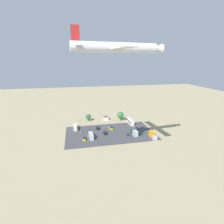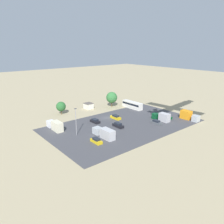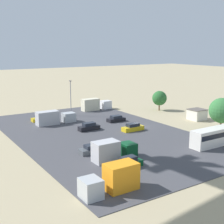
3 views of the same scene
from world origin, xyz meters
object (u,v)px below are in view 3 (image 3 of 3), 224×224
at_px(parked_car_3, 133,128).
at_px(parked_car_4, 41,119).
at_px(parked_truck_2, 54,118).
at_px(parked_truck_0, 113,180).
at_px(shed_building, 197,114).
at_px(parked_car_0, 128,163).
at_px(parked_truck_3, 112,151).
at_px(parked_truck_1, 95,105).
at_px(parked_car_2, 89,127).
at_px(parked_car_5, 116,119).
at_px(bus, 216,136).
at_px(parked_car_1, 92,149).

height_order(parked_car_3, parked_car_4, parked_car_3).
bearing_deg(parked_truck_2, parked_truck_0, -11.36).
distance_m(shed_building, parked_truck_0, 43.89).
relative_size(parked_car_0, parked_car_4, 1.01).
height_order(parked_car_4, parked_truck_3, parked_truck_3).
relative_size(parked_truck_1, parked_truck_2, 0.96).
height_order(parked_car_2, parked_car_5, parked_car_2).
bearing_deg(bus, parked_truck_0, 102.19).
xyz_separation_m(parked_car_1, parked_car_5, (16.56, -15.78, -0.00)).
height_order(bus, parked_truck_0, parked_truck_0).
bearing_deg(parked_truck_1, parked_car_5, -10.20).
bearing_deg(parked_truck_2, parked_car_3, 38.69).
relative_size(parked_car_0, parked_truck_1, 0.49).
xyz_separation_m(bus, parked_truck_1, (39.57, 2.45, -0.19)).
height_order(parked_car_0, parked_car_1, parked_car_0).
xyz_separation_m(parked_car_1, parked_truck_1, (31.34, -18.44, 0.90)).
bearing_deg(parked_truck_0, parked_car_5, -34.17).
relative_size(bus, parked_car_5, 2.51).
bearing_deg(parked_car_5, parked_truck_1, -10.20).
xyz_separation_m(parked_car_5, parked_truck_3, (-21.14, 14.75, 0.86)).
distance_m(shed_building, parked_car_4, 37.76).
height_order(shed_building, parked_truck_2, parked_truck_2).
relative_size(parked_car_1, parked_truck_0, 0.59).
xyz_separation_m(parked_car_5, parked_truck_0, (-30.35, 20.60, 0.94)).
height_order(parked_car_4, parked_car_5, parked_car_4).
bearing_deg(parked_truck_1, parked_car_4, -75.22).
bearing_deg(parked_car_2, parked_truck_2, 24.02).
height_order(shed_building, parked_truck_3, parked_truck_3).
bearing_deg(parked_car_3, parked_car_5, -10.49).
xyz_separation_m(parked_truck_1, parked_truck_3, (-35.92, 17.41, -0.04)).
relative_size(parked_car_4, parked_truck_0, 0.57).
bearing_deg(parked_car_0, parked_car_4, -179.04).
xyz_separation_m(parked_car_0, parked_car_1, (8.30, 1.45, -0.04)).
bearing_deg(parked_car_1, parked_car_5, 136.39).
xyz_separation_m(parked_truck_0, parked_truck_2, (36.12, -7.26, -0.13)).
relative_size(parked_truck_2, parked_truck_3, 1.26).
distance_m(parked_car_0, parked_car_4, 35.01).
xyz_separation_m(parked_car_3, parked_truck_0, (-21.50, 18.96, 0.89)).
relative_size(parked_car_0, parked_car_2, 0.93).
height_order(parked_truck_1, parked_truck_3, parked_truck_1).
distance_m(parked_car_5, parked_truck_2, 14.57).
height_order(shed_building, parked_car_1, shed_building).
bearing_deg(parked_truck_0, parked_car_1, -19.29).
xyz_separation_m(parked_car_3, parked_truck_3, (-12.30, 13.11, 0.81)).
bearing_deg(parked_car_3, shed_building, -90.18).
bearing_deg(parked_car_2, parked_car_4, 22.67).
xyz_separation_m(parked_car_4, parked_car_5, (-10.14, -14.91, -0.00)).
bearing_deg(shed_building, bus, 141.63).
xyz_separation_m(parked_truck_0, parked_truck_3, (9.20, -5.85, -0.08)).
bearing_deg(parked_car_2, parked_car_1, 153.31).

